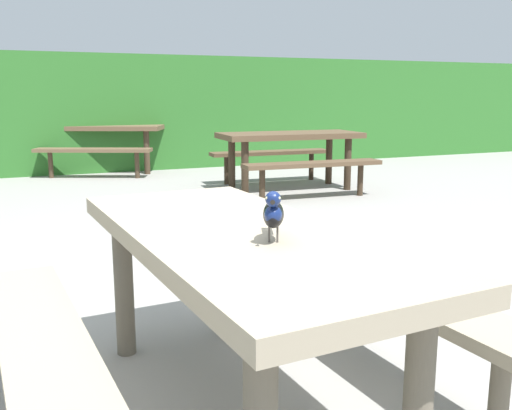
{
  "coord_description": "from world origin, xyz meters",
  "views": [
    {
      "loc": [
        -0.67,
        -2.22,
        1.23
      ],
      "look_at": [
        0.12,
        -0.38,
        0.84
      ],
      "focal_mm": 39.93,
      "sensor_mm": 36.0,
      "label": 1
    }
  ],
  "objects_px": {
    "picnic_table_mid_left": "(290,147)",
    "picnic_table_mid_right": "(106,137)",
    "picnic_table_foreground": "(237,276)",
    "bird_grackle": "(273,213)"
  },
  "relations": [
    {
      "from": "picnic_table_mid_left",
      "to": "picnic_table_mid_right",
      "type": "relative_size",
      "value": 0.82
    },
    {
      "from": "picnic_table_mid_left",
      "to": "picnic_table_foreground",
      "type": "bearing_deg",
      "value": -118.55
    },
    {
      "from": "picnic_table_mid_left",
      "to": "picnic_table_mid_right",
      "type": "height_order",
      "value": "same"
    },
    {
      "from": "bird_grackle",
      "to": "picnic_table_mid_left",
      "type": "distance_m",
      "value": 5.49
    },
    {
      "from": "picnic_table_foreground",
      "to": "picnic_table_mid_right",
      "type": "xyz_separation_m",
      "value": [
        0.61,
        7.34,
        0.0
      ]
    },
    {
      "from": "bird_grackle",
      "to": "picnic_table_foreground",
      "type": "bearing_deg",
      "value": 99.22
    },
    {
      "from": "picnic_table_foreground",
      "to": "bird_grackle",
      "type": "height_order",
      "value": "bird_grackle"
    },
    {
      "from": "bird_grackle",
      "to": "picnic_table_mid_left",
      "type": "xyz_separation_m",
      "value": [
        2.49,
        4.88,
        -0.29
      ]
    },
    {
      "from": "picnic_table_foreground",
      "to": "picnic_table_mid_right",
      "type": "bearing_deg",
      "value": 85.28
    },
    {
      "from": "bird_grackle",
      "to": "picnic_table_mid_right",
      "type": "distance_m",
      "value": 7.61
    }
  ]
}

